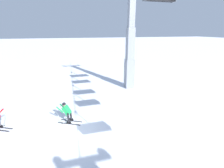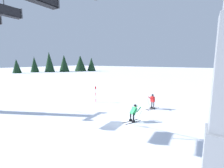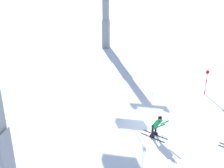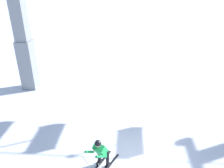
# 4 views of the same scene
# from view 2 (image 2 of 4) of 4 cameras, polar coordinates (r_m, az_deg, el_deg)

# --- Properties ---
(ground_plane) EXTENTS (260.00, 260.00, 0.00)m
(ground_plane) POSITION_cam_2_polar(r_m,az_deg,el_deg) (13.87, 1.93, -13.54)
(ground_plane) COLOR white
(skier_carving_main) EXTENTS (1.27, 1.76, 1.66)m
(skier_carving_main) POSITION_cam_2_polar(r_m,az_deg,el_deg) (13.59, 8.07, -10.13)
(skier_carving_main) COLOR black
(skier_carving_main) RESTS_ON ground_plane
(chairlift_seat_middle) EXTENTS (0.61, 1.89, 2.16)m
(chairlift_seat_middle) POSITION_cam_2_polar(r_m,az_deg,el_deg) (12.26, -34.97, 21.61)
(chairlift_seat_middle) COLOR black
(trail_marker_pole) EXTENTS (0.07, 0.28, 2.10)m
(trail_marker_pole) POSITION_cam_2_polar(r_m,az_deg,el_deg) (19.61, -6.07, -3.54)
(trail_marker_pole) COLOR red
(trail_marker_pole) RESTS_ON ground_plane
(skier_distant_uphill) EXTENTS (1.10, 1.78, 1.67)m
(skier_distant_uphill) POSITION_cam_2_polar(r_m,az_deg,el_deg) (17.45, 14.82, -5.92)
(skier_distant_uphill) COLOR black
(skier_distant_uphill) RESTS_ON ground_plane
(tree_line_ridge) EXTENTS (23.22, 32.48, 9.67)m
(tree_line_ridge) POSITION_cam_2_polar(r_m,az_deg,el_deg) (81.39, -17.41, 7.29)
(tree_line_ridge) COLOR black
(tree_line_ridge) RESTS_ON ground_plane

